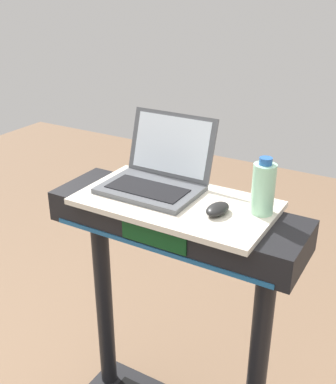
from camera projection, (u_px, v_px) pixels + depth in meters
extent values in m
cylinder|color=black|center=(104.00, 302.00, 1.98)|extent=(0.07, 0.07, 0.85)
cylinder|color=black|center=(258.00, 363.00, 1.67)|extent=(0.07, 0.07, 0.85)
cube|color=black|center=(175.00, 220.00, 1.63)|extent=(0.90, 0.28, 0.11)
cube|color=#0C3F19|center=(153.00, 238.00, 1.51)|extent=(0.24, 0.01, 0.06)
cube|color=#1E598C|center=(154.00, 250.00, 1.53)|extent=(0.81, 0.00, 0.02)
cube|color=beige|center=(175.00, 203.00, 1.60)|extent=(0.66, 0.36, 0.02)
cube|color=#515459|center=(150.00, 189.00, 1.65)|extent=(0.34, 0.23, 0.02)
cube|color=black|center=(147.00, 188.00, 1.63)|extent=(0.28, 0.13, 0.00)
cube|color=#515459|center=(172.00, 145.00, 1.72)|extent=(0.34, 0.07, 0.22)
cube|color=white|center=(171.00, 145.00, 1.72)|extent=(0.30, 0.06, 0.20)
ellipsoid|color=black|center=(218.00, 209.00, 1.50)|extent=(0.07, 0.11, 0.03)
cylinder|color=#9EDBB2|center=(263.00, 189.00, 1.48)|extent=(0.07, 0.07, 0.16)
cylinder|color=#2659A5|center=(266.00, 161.00, 1.44)|extent=(0.04, 0.04, 0.02)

